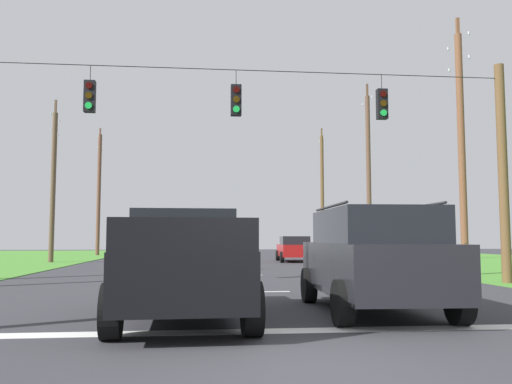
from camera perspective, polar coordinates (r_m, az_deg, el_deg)
ground_plane at (r=6.26m, az=4.99°, el=-18.11°), size 120.00×120.00×0.00m
stop_bar_stripe at (r=8.52m, az=1.93°, el=-14.55°), size 14.74×0.45×0.01m
lane_dash_0 at (r=14.44m, az=-1.38°, el=-10.57°), size 2.50×0.15×0.01m
lane_dash_1 at (r=20.76m, az=-2.79°, el=-8.83°), size 2.50×0.15×0.01m
lane_dash_2 at (r=28.92m, az=-3.69°, el=-7.71°), size 2.50×0.15×0.01m
lane_dash_3 at (r=33.55m, az=-4.00°, el=-7.31°), size 2.50×0.15×0.01m
lane_dash_4 at (r=38.96m, az=-4.27°, el=-6.97°), size 2.50×0.15×0.01m
overhead_signal_span at (r=16.22m, az=-2.25°, el=3.70°), size 17.41×0.31×7.02m
pickup_truck at (r=9.81m, az=-7.77°, el=-7.57°), size 2.43×5.47×1.95m
suv_black at (r=10.70m, az=12.31°, el=-6.78°), size 2.35×4.86×2.05m
distant_car_crossing_white at (r=34.24m, az=12.01°, el=-5.86°), size 4.41×2.25×1.52m
distant_car_oncoming at (r=32.64m, az=4.12°, el=-6.00°), size 2.20×4.39×1.52m
utility_pole_mid_right at (r=22.23m, az=21.01°, el=4.73°), size 0.27×1.77×10.07m
utility_pole_far_right at (r=32.94m, az=11.89°, el=1.82°), size 0.28×1.93×10.79m
utility_pole_near_left at (r=45.88m, az=7.06°, el=-0.09°), size 0.29×1.78×10.81m
utility_pole_distant_right at (r=33.36m, az=-20.75°, el=1.00°), size 0.29×1.96×9.54m
utility_pole_distant_left at (r=45.70m, az=-16.37°, el=0.05°), size 0.31×1.77×10.47m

